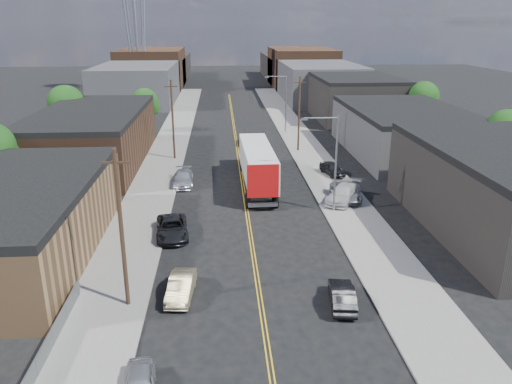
{
  "coord_description": "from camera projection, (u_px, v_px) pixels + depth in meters",
  "views": [
    {
      "loc": [
        -2.25,
        -17.46,
        16.65
      ],
      "look_at": [
        0.73,
        23.93,
        2.5
      ],
      "focal_mm": 35.0,
      "sensor_mm": 36.0,
      "label": 1
    }
  ],
  "objects": [
    {
      "name": "warehouse_brown",
      "position": [
        92.0,
        137.0,
        61.26
      ],
      "size": [
        12.0,
        26.0,
        6.6
      ],
      "color": "#43291A",
      "rests_on": "ground"
    },
    {
      "name": "skyline_left_b",
      "position": [
        152.0,
        69.0,
        132.32
      ],
      "size": [
        16.0,
        26.0,
        10.0
      ],
      "primitive_type": "cube",
      "color": "#43291A",
      "rests_on": "ground"
    },
    {
      "name": "car_right_lot_c",
      "position": [
        332.0,
        169.0,
        56.75
      ],
      "size": [
        2.64,
        4.47,
        1.43
      ],
      "primitive_type": "imported",
      "rotation": [
        0.0,
        0.0,
        0.24
      ],
      "color": "black",
      "rests_on": "sidewalk_right"
    },
    {
      "name": "utility_pole_left_far",
      "position": [
        173.0,
        119.0,
        62.28
      ],
      "size": [
        1.6,
        0.26,
        10.0
      ],
      "color": "black",
      "rests_on": "ground"
    },
    {
      "name": "industrial_right_c",
      "position": [
        354.0,
        97.0,
        90.25
      ],
      "size": [
        14.0,
        22.0,
        7.6
      ],
      "color": "black",
      "rests_on": "ground"
    },
    {
      "name": "industrial_right_b",
      "position": [
        404.0,
        131.0,
        65.95
      ],
      "size": [
        14.0,
        24.0,
        6.1
      ],
      "color": "#3B3A3D",
      "rests_on": "ground"
    },
    {
      "name": "ground",
      "position": [
        235.0,
        134.0,
        78.65
      ],
      "size": [
        260.0,
        260.0,
        0.0
      ],
      "primitive_type": "plane",
      "color": "black",
      "rests_on": "ground"
    },
    {
      "name": "semi_truck",
      "position": [
        256.0,
        161.0,
        53.56
      ],
      "size": [
        3.22,
        17.12,
        4.48
      ],
      "rotation": [
        0.0,
        0.0,
        0.02
      ],
      "color": "silver",
      "rests_on": "ground"
    },
    {
      "name": "streetlight_near",
      "position": [
        332.0,
        156.0,
        44.41
      ],
      "size": [
        3.39,
        0.25,
        9.0
      ],
      "color": "gray",
      "rests_on": "ground"
    },
    {
      "name": "skyline_left_a",
      "position": [
        138.0,
        83.0,
        109.04
      ],
      "size": [
        16.0,
        30.0,
        8.0
      ],
      "primitive_type": "cube",
      "color": "#3B3A3D",
      "rests_on": "ground"
    },
    {
      "name": "car_right_lot_a",
      "position": [
        346.0,
        192.0,
        48.83
      ],
      "size": [
        2.64,
        5.38,
        1.47
      ],
      "primitive_type": "imported",
      "rotation": [
        0.0,
        0.0,
        -0.04
      ],
      "color": "gray",
      "rests_on": "sidewalk_right"
    },
    {
      "name": "chainlink_fence",
      "position": [
        36.0,
        368.0,
        24.32
      ],
      "size": [
        0.05,
        16.0,
        1.22
      ],
      "color": "slate",
      "rests_on": "ground"
    },
    {
      "name": "car_right_lot_b",
      "position": [
        343.0,
        194.0,
        48.2
      ],
      "size": [
        4.84,
        5.85,
        1.6
      ],
      "primitive_type": "imported",
      "rotation": [
        0.0,
        0.0,
        -0.57
      ],
      "color": "#B9B9B9",
      "rests_on": "sidewalk_right"
    },
    {
      "name": "tree_left_mid",
      "position": [
        67.0,
        106.0,
        70.54
      ],
      "size": [
        5.1,
        5.04,
        8.37
      ],
      "color": "black",
      "rests_on": "ground"
    },
    {
      "name": "sidewalk_left",
      "position": [
        165.0,
        159.0,
        63.82
      ],
      "size": [
        5.0,
        140.0,
        0.15
      ],
      "primitive_type": "cube",
      "color": "slate",
      "rests_on": "ground"
    },
    {
      "name": "skyline_right_b",
      "position": [
        301.0,
        68.0,
        135.04
      ],
      "size": [
        16.0,
        26.0,
        10.0
      ],
      "primitive_type": "cube",
      "color": "#43291A",
      "rests_on": "ground"
    },
    {
      "name": "car_ahead_truck",
      "position": [
        247.0,
        140.0,
        71.55
      ],
      "size": [
        2.45,
        4.98,
        1.36
      ],
      "primitive_type": "imported",
      "rotation": [
        0.0,
        0.0,
        -0.04
      ],
      "color": "black",
      "rests_on": "ground"
    },
    {
      "name": "sidewalk_right",
      "position": [
        311.0,
        156.0,
        65.11
      ],
      "size": [
        5.0,
        140.0,
        0.15
      ],
      "primitive_type": "cube",
      "color": "slate",
      "rests_on": "ground"
    },
    {
      "name": "car_left_c",
      "position": [
        172.0,
        228.0,
        40.66
      ],
      "size": [
        3.07,
        5.65,
        1.5
      ],
      "primitive_type": "imported",
      "rotation": [
        0.0,
        0.0,
        0.11
      ],
      "color": "black",
      "rests_on": "ground"
    },
    {
      "name": "car_left_d",
      "position": [
        183.0,
        178.0,
        53.56
      ],
      "size": [
        2.17,
        5.18,
        1.5
      ],
      "primitive_type": "imported",
      "rotation": [
        0.0,
        0.0,
        0.01
      ],
      "color": "#B6B8BB",
      "rests_on": "ground"
    },
    {
      "name": "tree_right_near",
      "position": [
        506.0,
        132.0,
        56.46
      ],
      "size": [
        4.6,
        4.48,
        7.44
      ],
      "color": "black",
      "rests_on": "ground"
    },
    {
      "name": "warehouse_tan",
      "position": [
        10.0,
        220.0,
        36.88
      ],
      "size": [
        12.0,
        22.0,
        5.6
      ],
      "color": "brown",
      "rests_on": "ground"
    },
    {
      "name": "skyline_left_c",
      "position": [
        161.0,
        68.0,
        151.69
      ],
      "size": [
        16.0,
        40.0,
        7.0
      ],
      "primitive_type": "cube",
      "color": "black",
      "rests_on": "ground"
    },
    {
      "name": "utility_pole_left_near",
      "position": [
        121.0,
        229.0,
        29.24
      ],
      "size": [
        1.6,
        0.26,
        10.0
      ],
      "color": "black",
      "rests_on": "ground"
    },
    {
      "name": "tree_right_far",
      "position": [
        424.0,
        99.0,
        79.02
      ],
      "size": [
        4.85,
        4.76,
        7.91
      ],
      "color": "black",
      "rests_on": "ground"
    },
    {
      "name": "car_left_b",
      "position": [
        181.0,
        287.0,
        31.71
      ],
      "size": [
        1.85,
        4.34,
        1.39
      ],
      "primitive_type": "imported",
      "rotation": [
        0.0,
        0.0,
        -0.09
      ],
      "color": "#8D835C",
      "rests_on": "ground"
    },
    {
      "name": "tree_left_far",
      "position": [
        145.0,
        104.0,
        78.12
      ],
      "size": [
        4.35,
        4.2,
        6.97
      ],
      "color": "black",
      "rests_on": "ground"
    },
    {
      "name": "skyline_right_a",
      "position": [
        319.0,
        82.0,
        111.76
      ],
      "size": [
        16.0,
        30.0,
        8.0
      ],
      "primitive_type": "cube",
      "color": "#3B3A3D",
      "rests_on": "ground"
    },
    {
      "name": "streetlight_far",
      "position": [
        283.0,
        99.0,
        77.45
      ],
      "size": [
        3.39,
        0.25,
        9.0
      ],
      "color": "gray",
      "rests_on": "ground"
    },
    {
      "name": "car_right_oncoming",
      "position": [
        342.0,
        295.0,
        30.75
      ],
      "size": [
        1.95,
        4.28,
        1.36
      ],
      "primitive_type": "imported",
      "rotation": [
        0.0,
        0.0,
        3.02
      ],
      "color": "black",
      "rests_on": "ground"
    },
    {
      "name": "utility_pole_right",
      "position": [
        299.0,
        114.0,
        66.22
      ],
      "size": [
        1.6,
        0.26,
        10.0
      ],
      "color": "black",
      "rests_on": "ground"
    },
    {
      "name": "centerline",
      "position": [
        239.0,
        158.0,
        64.49
      ],
      "size": [
        0.32,
        120.0,
        0.01
      ],
      "primitive_type": "cube",
      "color": "gold",
      "rests_on": "ground"
    },
    {
      "name": "skyline_right_c",
      "position": [
        291.0,
        67.0,
        154.4
      ],
      "size": [
        16.0,
        40.0,
        7.0
      ],
      "primitive_type": "cube",
      "color": "black",
      "rests_on": "ground"
    }
  ]
}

